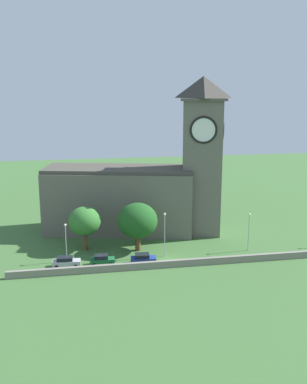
{
  "coord_description": "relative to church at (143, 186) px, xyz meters",
  "views": [
    {
      "loc": [
        -15.59,
        -70.25,
        28.84
      ],
      "look_at": [
        -1.47,
        7.16,
        10.5
      ],
      "focal_mm": 42.39,
      "sensor_mm": 36.0,
      "label": 1
    }
  ],
  "objects": [
    {
      "name": "church",
      "position": [
        0.0,
        0.0,
        0.0
      ],
      "size": [
        36.7,
        17.46,
        30.83
      ],
      "color": "#666056",
      "rests_on": "ground"
    },
    {
      "name": "streetlamp_west_end",
      "position": [
        -15.42,
        -14.11,
        -4.86
      ],
      "size": [
        0.44,
        0.44,
        6.65
      ],
      "color": "#9EA0A5",
      "rests_on": "ground"
    },
    {
      "name": "quay_barrier",
      "position": [
        1.71,
        -19.72,
        -8.74
      ],
      "size": [
        52.84,
        0.7,
        1.18
      ],
      "primitive_type": "cube",
      "color": "gray",
      "rests_on": "ground"
    },
    {
      "name": "car_silver",
      "position": [
        -15.5,
        -16.39,
        -8.47
      ],
      "size": [
        4.66,
        2.33,
        1.68
      ],
      "color": "silver",
      "rests_on": "ground"
    },
    {
      "name": "ground_plane",
      "position": [
        1.71,
        -2.3,
        -9.33
      ],
      "size": [
        200.0,
        200.0,
        0.0
      ],
      "primitive_type": "plane",
      "color": "#3D6633"
    },
    {
      "name": "tree_riverside_east",
      "position": [
        -2.79,
        -10.97,
        -3.77
      ],
      "size": [
        7.09,
        7.09,
        8.78
      ],
      "color": "brown",
      "rests_on": "ground"
    },
    {
      "name": "car_blue",
      "position": [
        -2.86,
        -17.33,
        -8.47
      ],
      "size": [
        4.35,
        2.53,
        1.7
      ],
      "color": "#233D9E",
      "rests_on": "ground"
    },
    {
      "name": "tree_by_tower",
      "position": [
        -12.08,
        -8.89,
        -3.97
      ],
      "size": [
        5.78,
        5.78,
        8.01
      ],
      "color": "brown",
      "rests_on": "ground"
    },
    {
      "name": "streetlamp_central",
      "position": [
        16.74,
        -14.61,
        -4.68
      ],
      "size": [
        0.44,
        0.44,
        6.95
      ],
      "color": "#9EA0A5",
      "rests_on": "ground"
    },
    {
      "name": "streetlamp_west_mid",
      "position": [
        1.35,
        -14.68,
        -4.19
      ],
      "size": [
        0.44,
        0.44,
        7.83
      ],
      "color": "#9EA0A5",
      "rests_on": "ground"
    },
    {
      "name": "car_green",
      "position": [
        -9.62,
        -16.63,
        -8.46
      ],
      "size": [
        4.12,
        2.22,
        1.71
      ],
      "color": "#1E6B38",
      "rests_on": "ground"
    }
  ]
}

